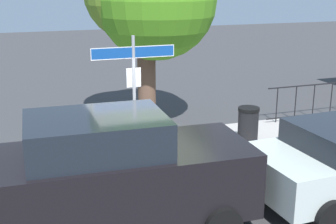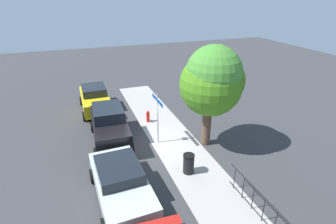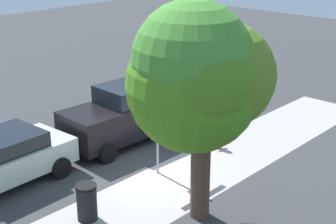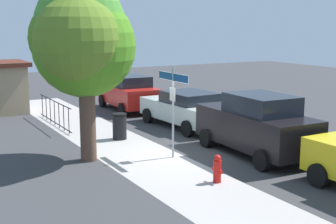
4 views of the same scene
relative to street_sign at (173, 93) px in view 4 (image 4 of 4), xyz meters
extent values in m
plane|color=#38383A|center=(0.17, -0.40, -2.12)|extent=(60.00, 60.00, 0.00)
cube|color=#A8A29D|center=(2.17, 0.90, -2.11)|extent=(24.00, 2.60, 0.00)
cylinder|color=#9EA0A5|center=(0.00, 0.00, -0.63)|extent=(0.07, 0.07, 2.97)
cube|color=#144799|center=(0.00, 0.00, 0.50)|extent=(1.79, 0.02, 0.22)
cube|color=white|center=(0.00, 0.00, 0.50)|extent=(1.82, 0.02, 0.25)
cube|color=silver|center=(0.00, 0.02, -0.05)|extent=(0.32, 0.02, 0.42)
cylinder|color=brown|center=(1.02, 2.49, -0.76)|extent=(0.50, 0.50, 2.71)
sphere|color=#46781C|center=(1.52, 2.89, 1.72)|extent=(2.36, 2.36, 2.36)
sphere|color=#45841B|center=(1.29, 2.43, 1.48)|extent=(3.21, 3.21, 3.21)
sphere|color=#567922|center=(0.74, 2.82, 1.69)|extent=(2.61, 2.61, 2.61)
sphere|color=#458A2F|center=(1.41, 2.49, 2.11)|extent=(2.84, 2.84, 2.84)
cylinder|color=black|center=(-4.37, -1.92, -1.80)|extent=(0.64, 0.22, 0.64)
cube|color=black|center=(-1.03, -2.53, -1.24)|extent=(4.64, 2.00, 1.12)
cube|color=black|center=(-1.30, -2.51, -0.38)|extent=(2.26, 1.69, 0.60)
cylinder|color=black|center=(0.56, -1.68, -1.80)|extent=(0.65, 0.25, 0.64)
cylinder|color=black|center=(0.48, -3.50, -1.80)|extent=(0.65, 0.25, 0.64)
cylinder|color=black|center=(-2.54, -1.55, -1.80)|extent=(0.65, 0.25, 0.64)
cylinder|color=black|center=(-2.62, -3.37, -1.80)|extent=(0.65, 0.25, 0.64)
cube|color=#B8C4BE|center=(3.77, -2.82, -1.42)|extent=(4.61, 2.13, 0.74)
cube|color=black|center=(3.50, -2.83, -0.83)|extent=(2.24, 1.80, 0.45)
cylinder|color=black|center=(5.27, -1.79, -1.80)|extent=(0.65, 0.25, 0.64)
cylinder|color=black|center=(5.35, -3.73, -1.80)|extent=(0.65, 0.25, 0.64)
cylinder|color=black|center=(2.19, -1.92, -1.80)|extent=(0.65, 0.25, 0.64)
cylinder|color=black|center=(2.27, -3.86, -1.80)|extent=(0.65, 0.25, 0.64)
cube|color=red|center=(8.57, -2.40, -1.34)|extent=(4.29, 1.98, 0.91)
cube|color=black|center=(8.32, -2.38, -0.62)|extent=(2.09, 1.66, 0.52)
cylinder|color=black|center=(10.04, -1.58, -1.80)|extent=(0.65, 0.25, 0.64)
cylinder|color=black|center=(9.95, -3.35, -1.80)|extent=(0.65, 0.25, 0.64)
cylinder|color=black|center=(7.19, -1.44, -1.80)|extent=(0.65, 0.25, 0.64)
cylinder|color=black|center=(7.10, -3.21, -1.80)|extent=(0.65, 0.25, 0.64)
cylinder|color=black|center=(6.78, 1.90, -1.07)|extent=(4.50, 0.04, 0.04)
cylinder|color=black|center=(6.78, 1.90, -2.00)|extent=(4.50, 0.04, 0.04)
cylinder|color=black|center=(4.85, 1.90, -1.59)|extent=(0.03, 0.03, 1.05)
cylinder|color=black|center=(5.49, 1.90, -1.59)|extent=(0.03, 0.03, 1.05)
cylinder|color=black|center=(6.13, 1.90, -1.59)|extent=(0.03, 0.03, 1.05)
cylinder|color=black|center=(6.78, 1.90, -1.59)|extent=(0.03, 0.03, 1.05)
cylinder|color=black|center=(7.42, 1.90, -1.59)|extent=(0.03, 0.03, 1.05)
cylinder|color=black|center=(8.06, 1.90, -1.59)|extent=(0.03, 0.03, 1.05)
cylinder|color=black|center=(8.71, 1.90, -1.59)|extent=(0.03, 0.03, 1.05)
cylinder|color=red|center=(-2.75, 0.20, -1.81)|extent=(0.22, 0.22, 0.62)
sphere|color=red|center=(-2.75, 0.20, -1.44)|extent=(0.20, 0.20, 0.20)
cylinder|color=red|center=(-2.91, 0.20, -1.77)|extent=(0.10, 0.09, 0.09)
cylinder|color=red|center=(-2.59, 0.20, -1.77)|extent=(0.10, 0.09, 0.09)
cylinder|color=black|center=(3.12, 0.50, -1.67)|extent=(0.52, 0.52, 0.90)
cylinder|color=black|center=(3.12, 0.50, -1.18)|extent=(0.55, 0.55, 0.08)
camera|label=1|loc=(-2.49, -9.38, 1.99)|focal=49.04mm
camera|label=2|loc=(12.57, -3.99, 5.82)|focal=28.45mm
camera|label=3|loc=(10.08, 9.76, 4.97)|focal=54.43mm
camera|label=4|loc=(-12.86, 7.47, 2.13)|focal=50.75mm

